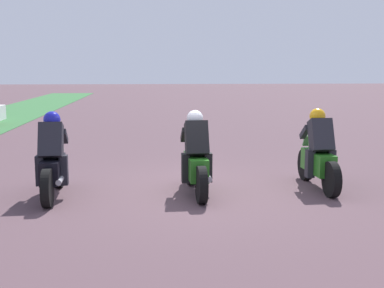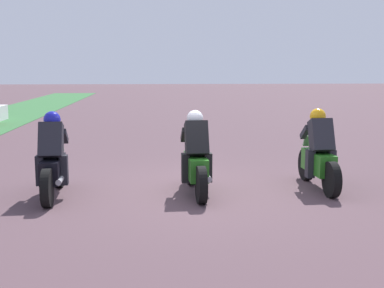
{
  "view_description": "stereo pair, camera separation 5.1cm",
  "coord_description": "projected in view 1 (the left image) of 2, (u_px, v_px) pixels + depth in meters",
  "views": [
    {
      "loc": [
        -9.14,
        0.75,
        2.28
      ],
      "look_at": [
        -0.14,
        0.05,
        0.9
      ],
      "focal_mm": 47.29,
      "sensor_mm": 36.0,
      "label": 1
    },
    {
      "loc": [
        -9.14,
        0.7,
        2.28
      ],
      "look_at": [
        -0.14,
        0.05,
        0.9
      ],
      "focal_mm": 47.29,
      "sensor_mm": 36.0,
      "label": 2
    }
  ],
  "objects": [
    {
      "name": "ground_plane",
      "position": [
        194.0,
        191.0,
        9.41
      ],
      "size": [
        120.0,
        120.0,
        0.0
      ],
      "primitive_type": "plane",
      "color": "#523B42"
    },
    {
      "name": "rider_lane_a",
      "position": [
        318.0,
        156.0,
        9.52
      ],
      "size": [
        2.04,
        0.54,
        1.51
      ],
      "rotation": [
        0.0,
        0.0,
        0.03
      ],
      "color": "black",
      "rests_on": "ground_plane"
    },
    {
      "name": "rider_lane_b",
      "position": [
        196.0,
        160.0,
        9.11
      ],
      "size": [
        2.04,
        0.55,
        1.51
      ],
      "rotation": [
        0.0,
        0.0,
        0.05
      ],
      "color": "black",
      "rests_on": "ground_plane"
    },
    {
      "name": "rider_lane_c",
      "position": [
        53.0,
        162.0,
        8.88
      ],
      "size": [
        2.04,
        0.55,
        1.51
      ],
      "rotation": [
        0.0,
        0.0,
        0.05
      ],
      "color": "black",
      "rests_on": "ground_plane"
    }
  ]
}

